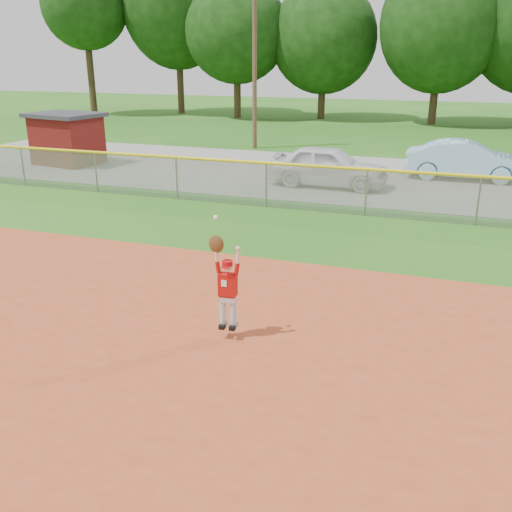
{
  "coord_description": "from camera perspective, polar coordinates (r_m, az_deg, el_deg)",
  "views": [
    {
      "loc": [
        2.57,
        -7.8,
        4.89
      ],
      "look_at": [
        -0.98,
        2.27,
        1.1
      ],
      "focal_mm": 40.0,
      "sensor_mm": 36.0,
      "label": 1
    }
  ],
  "objects": [
    {
      "name": "tree_line",
      "position": [
        45.81,
        18.74,
        21.9
      ],
      "size": [
        62.37,
        13.0,
        14.43
      ],
      "color": "#422D1C",
      "rests_on": "ground"
    },
    {
      "name": "power_lines",
      "position": [
        29.85,
        17.28,
        18.3
      ],
      "size": [
        19.4,
        0.24,
        9.0
      ],
      "color": "#4C3823",
      "rests_on": "ground"
    },
    {
      "name": "ballplayer",
      "position": [
        10.03,
        -3.01,
        -2.73
      ],
      "size": [
        0.57,
        0.26,
        2.08
      ],
      "color": "silver",
      "rests_on": "ground"
    },
    {
      "name": "clay_infield",
      "position": [
        7.31,
        -7.04,
        -22.44
      ],
      "size": [
        24.0,
        16.0,
        0.04
      ],
      "primitive_type": "cube",
      "color": "#A63E1E",
      "rests_on": "ground"
    },
    {
      "name": "outfield_fence",
      "position": [
        18.43,
        10.98,
        6.62
      ],
      "size": [
        40.06,
        0.1,
        1.55
      ],
      "color": "gray",
      "rests_on": "ground"
    },
    {
      "name": "parking_strip",
      "position": [
        24.43,
        13.08,
        7.52
      ],
      "size": [
        44.0,
        10.0,
        0.03
      ],
      "primitive_type": "cube",
      "color": "gray",
      "rests_on": "ground"
    },
    {
      "name": "ground",
      "position": [
        9.56,
        1.03,
        -11.23
      ],
      "size": [
        120.0,
        120.0,
        0.0
      ],
      "primitive_type": "plane",
      "color": "#286016",
      "rests_on": "ground"
    },
    {
      "name": "utility_shed",
      "position": [
        28.35,
        -18.37,
        11.1
      ],
      "size": [
        3.52,
        2.96,
        2.36
      ],
      "color": "#500E0B",
      "rests_on": "ground"
    },
    {
      "name": "car_white_a",
      "position": [
        22.45,
        7.24,
        8.91
      ],
      "size": [
        4.64,
        1.98,
        1.56
      ],
      "primitive_type": "imported",
      "rotation": [
        0.0,
        0.0,
        1.54
      ],
      "color": "silver",
      "rests_on": "parking_strip"
    },
    {
      "name": "car_blue",
      "position": [
        25.04,
        20.24,
        8.97
      ],
      "size": [
        4.75,
        1.69,
        1.56
      ],
      "primitive_type": "imported",
      "rotation": [
        0.0,
        0.0,
        1.58
      ],
      "color": "#91C1D8",
      "rests_on": "parking_strip"
    }
  ]
}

